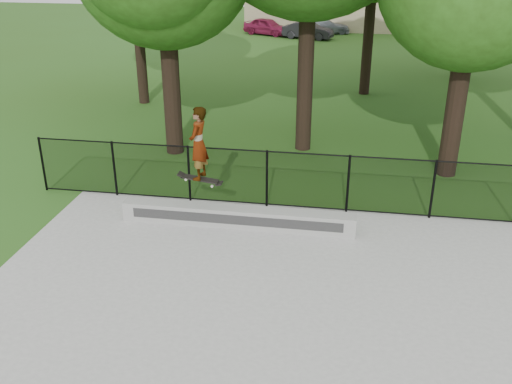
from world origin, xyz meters
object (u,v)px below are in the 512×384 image
Objects in this scene: car_c at (325,26)px; car_a at (267,26)px; grind_ledge at (237,217)px; car_b at (308,30)px; skater_airborne at (198,145)px.

car_a is at bearing 90.30° from car_c.
grind_ledge is 1.82× the size of car_b.
car_c is (0.97, 2.39, -0.04)m from car_b.
car_b is at bearing 89.65° from skater_airborne.
car_a is at bearing 97.13° from grind_ledge.
skater_airborne is at bearing -162.89° from grind_ledge.
car_b is 0.94× the size of car_c.
car_b is (-0.62, 27.41, 0.26)m from grind_ledge.
grind_ledge is 1.66× the size of car_a.
car_a is at bearing 81.07° from car_b.
car_a reaches higher than grind_ledge.
grind_ledge is at bearing 163.39° from car_c.
grind_ledge is 1.70× the size of car_c.
skater_airborne is (-0.17, -27.66, 1.58)m from car_b.
car_a is 1.10× the size of car_b.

